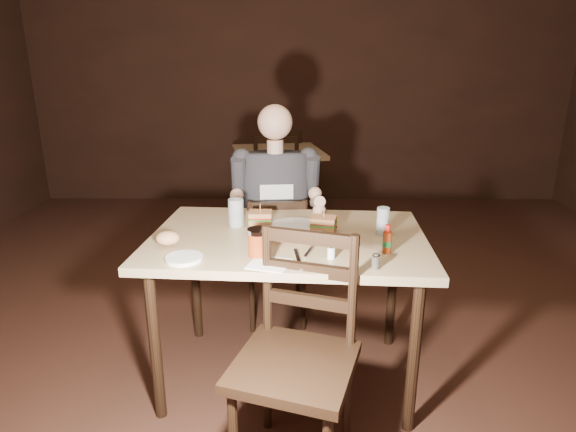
{
  "coord_description": "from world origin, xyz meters",
  "views": [
    {
      "loc": [
        -0.11,
        -2.03,
        1.54
      ],
      "look_at": [
        -0.12,
        0.15,
        0.85
      ],
      "focal_mm": 30.0,
      "sensor_mm": 36.0,
      "label": 1
    }
  ],
  "objects_px": {
    "bg_chair_near": "(276,196)",
    "bg_table": "(278,159)",
    "diner": "(276,185)",
    "dinner_plate": "(296,229)",
    "syrup_dispenser": "(258,242)",
    "chair_near": "(294,365)",
    "glass_right": "(383,221)",
    "hot_sauce": "(387,239)",
    "side_plate": "(184,259)",
    "chair_far": "(276,258)",
    "glass_left": "(236,213)",
    "bg_chair_far": "(279,171)",
    "main_table": "(288,250)"
  },
  "relations": [
    {
      "from": "syrup_dispenser",
      "to": "bg_table",
      "type": "bearing_deg",
      "value": 93.67
    },
    {
      "from": "bg_chair_near",
      "to": "hot_sauce",
      "type": "distance_m",
      "value": 2.11
    },
    {
      "from": "main_table",
      "to": "hot_sauce",
      "type": "distance_m",
      "value": 0.49
    },
    {
      "from": "chair_near",
      "to": "bg_chair_far",
      "type": "xyz_separation_m",
      "value": [
        -0.14,
        3.49,
        -0.02
      ]
    },
    {
      "from": "side_plate",
      "to": "hot_sauce",
      "type": "bearing_deg",
      "value": 6.01
    },
    {
      "from": "bg_table",
      "to": "bg_chair_near",
      "type": "xyz_separation_m",
      "value": [
        0.0,
        -0.55,
        -0.21
      ]
    },
    {
      "from": "hot_sauce",
      "to": "bg_chair_far",
      "type": "bearing_deg",
      "value": 99.77
    },
    {
      "from": "bg_table",
      "to": "glass_left",
      "type": "distance_m",
      "value": 2.23
    },
    {
      "from": "chair_far",
      "to": "glass_left",
      "type": "distance_m",
      "value": 0.66
    },
    {
      "from": "main_table",
      "to": "chair_near",
      "type": "xyz_separation_m",
      "value": [
        0.03,
        -0.59,
        -0.23
      ]
    },
    {
      "from": "bg_table",
      "to": "chair_far",
      "type": "xyz_separation_m",
      "value": [
        0.03,
        -1.75,
        -0.27
      ]
    },
    {
      "from": "side_plate",
      "to": "glass_right",
      "type": "bearing_deg",
      "value": 19.86
    },
    {
      "from": "glass_right",
      "to": "bg_chair_near",
      "type": "bearing_deg",
      "value": 107.32
    },
    {
      "from": "side_plate",
      "to": "bg_chair_near",
      "type": "bearing_deg",
      "value": 81.53
    },
    {
      "from": "dinner_plate",
      "to": "syrup_dispenser",
      "type": "distance_m",
      "value": 0.36
    },
    {
      "from": "hot_sauce",
      "to": "bg_chair_near",
      "type": "bearing_deg",
      "value": 104.92
    },
    {
      "from": "bg_chair_far",
      "to": "bg_chair_near",
      "type": "bearing_deg",
      "value": 72.95
    },
    {
      "from": "dinner_plate",
      "to": "hot_sauce",
      "type": "xyz_separation_m",
      "value": [
        0.38,
        -0.28,
        0.06
      ]
    },
    {
      "from": "dinner_plate",
      "to": "syrup_dispenser",
      "type": "relative_size",
      "value": 2.33
    },
    {
      "from": "diner",
      "to": "dinner_plate",
      "type": "relative_size",
      "value": 3.29
    },
    {
      "from": "bg_table",
      "to": "glass_left",
      "type": "relative_size",
      "value": 6.7
    },
    {
      "from": "main_table",
      "to": "bg_chair_near",
      "type": "bearing_deg",
      "value": 93.58
    },
    {
      "from": "bg_chair_near",
      "to": "diner",
      "type": "height_order",
      "value": "diner"
    },
    {
      "from": "glass_right",
      "to": "side_plate",
      "type": "xyz_separation_m",
      "value": [
        -0.87,
        -0.31,
        -0.06
      ]
    },
    {
      "from": "bg_chair_near",
      "to": "hot_sauce",
      "type": "relative_size",
      "value": 7.54
    },
    {
      "from": "bg_chair_far",
      "to": "hot_sauce",
      "type": "relative_size",
      "value": 7.18
    },
    {
      "from": "glass_right",
      "to": "hot_sauce",
      "type": "height_order",
      "value": "glass_right"
    },
    {
      "from": "chair_near",
      "to": "glass_right",
      "type": "bearing_deg",
      "value": 72.84
    },
    {
      "from": "bg_chair_far",
      "to": "bg_chair_near",
      "type": "distance_m",
      "value": 1.1
    },
    {
      "from": "glass_right",
      "to": "chair_far",
      "type": "bearing_deg",
      "value": 131.86
    },
    {
      "from": "main_table",
      "to": "side_plate",
      "type": "xyz_separation_m",
      "value": [
        -0.43,
        -0.3,
        0.08
      ]
    },
    {
      "from": "bg_chair_near",
      "to": "syrup_dispenser",
      "type": "relative_size",
      "value": 8.03
    },
    {
      "from": "bg_table",
      "to": "glass_right",
      "type": "xyz_separation_m",
      "value": [
        0.56,
        -2.34,
        0.16
      ]
    },
    {
      "from": "glass_right",
      "to": "side_plate",
      "type": "bearing_deg",
      "value": -160.14
    },
    {
      "from": "chair_far",
      "to": "side_plate",
      "type": "xyz_separation_m",
      "value": [
        -0.35,
        -0.9,
        0.37
      ]
    },
    {
      "from": "chair_near",
      "to": "hot_sauce",
      "type": "relative_size",
      "value": 7.46
    },
    {
      "from": "dinner_plate",
      "to": "syrup_dispenser",
      "type": "height_order",
      "value": "syrup_dispenser"
    },
    {
      "from": "dinner_plate",
      "to": "glass_left",
      "type": "xyz_separation_m",
      "value": [
        -0.3,
        0.06,
        0.06
      ]
    },
    {
      "from": "chair_far",
      "to": "hot_sauce",
      "type": "relative_size",
      "value": 6.51
    },
    {
      "from": "diner",
      "to": "bg_chair_near",
      "type": "bearing_deg",
      "value": 86.55
    },
    {
      "from": "hot_sauce",
      "to": "syrup_dispenser",
      "type": "relative_size",
      "value": 1.06
    },
    {
      "from": "chair_near",
      "to": "syrup_dispenser",
      "type": "xyz_separation_m",
      "value": [
        -0.15,
        0.34,
        0.36
      ]
    },
    {
      "from": "dinner_plate",
      "to": "side_plate",
      "type": "relative_size",
      "value": 1.84
    },
    {
      "from": "chair_far",
      "to": "glass_left",
      "type": "bearing_deg",
      "value": 63.6
    },
    {
      "from": "diner",
      "to": "bg_table",
      "type": "bearing_deg",
      "value": 86.01
    },
    {
      "from": "bg_chair_near",
      "to": "bg_table",
      "type": "bearing_deg",
      "value": 88.92
    },
    {
      "from": "chair_near",
      "to": "syrup_dispenser",
      "type": "relative_size",
      "value": 7.94
    },
    {
      "from": "main_table",
      "to": "syrup_dispenser",
      "type": "relative_size",
      "value": 11.34
    },
    {
      "from": "glass_right",
      "to": "hot_sauce",
      "type": "distance_m",
      "value": 0.23
    },
    {
      "from": "main_table",
      "to": "hot_sauce",
      "type": "xyz_separation_m",
      "value": [
        0.42,
        -0.21,
        0.14
      ]
    }
  ]
}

